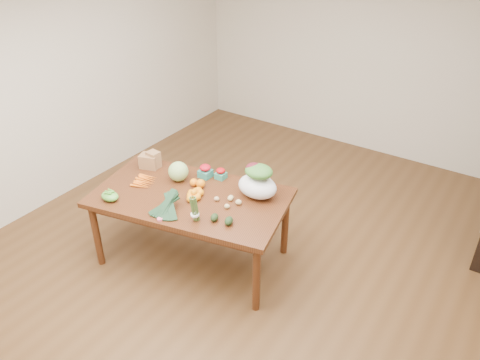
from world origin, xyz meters
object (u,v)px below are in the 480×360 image
Objects in this scene: paper_bag at (149,160)px; dining_table at (192,227)px; kale_bunch at (165,207)px; salad_bag at (257,183)px; mandarin_cluster at (194,194)px; asparagus_bundle at (195,209)px; cabbage at (178,171)px.

dining_table is at bearing -15.40° from paper_bag.
kale_bunch is 0.87m from salad_bag.
paper_bag is 0.62× the size of kale_bunch.
paper_bag is 1.38× the size of mandarin_cluster.
asparagus_bundle is at bearing -26.05° from paper_bag.
cabbage is 0.49× the size of kale_bunch.
asparagus_bundle is at bearing -38.51° from cabbage.
mandarin_cluster is at bearing -28.67° from dining_table.
salad_bag is (1.21, 0.15, 0.06)m from paper_bag.
paper_bag is 1.23m from salad_bag.
kale_bunch is (-0.05, -0.34, 0.03)m from mandarin_cluster.
salad_bag reaches higher than asparagus_bundle.
cabbage is at bearing -4.54° from paper_bag.
kale_bunch is 1.05× the size of salad_bag.
cabbage is 0.38m from mandarin_cluster.
dining_table is at bearing 163.31° from mandarin_cluster.
mandarin_cluster is 0.45× the size of kale_bunch.
asparagus_bundle is at bearing 1.81° from kale_bunch.
cabbage reaches higher than kale_bunch.
paper_bag is at bearing 141.97° from asparagus_bundle.
kale_bunch is at bearing -126.61° from salad_bag.
dining_table is 0.65m from asparagus_bundle.
asparagus_bundle reaches higher than mandarin_cluster.
asparagus_bundle is (0.23, -0.27, 0.08)m from mandarin_cluster.
salad_bag is (0.53, 0.34, 0.52)m from dining_table.
salad_bag reaches higher than dining_table.
cabbage reaches higher than dining_table.
kale_bunch is at bearing -100.27° from dining_table.
paper_bag is 0.42m from cabbage.
dining_table is at bearing -30.21° from cabbage.
mandarin_cluster is 0.34m from kale_bunch.
asparagus_bundle is 0.66× the size of salad_bag.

